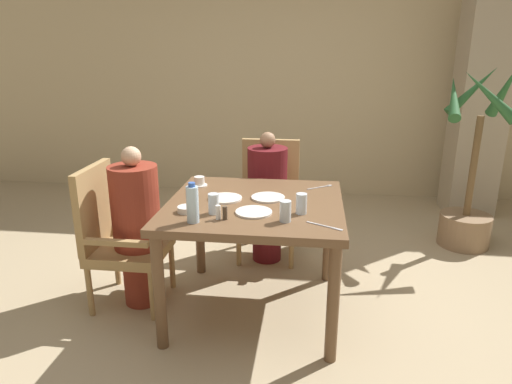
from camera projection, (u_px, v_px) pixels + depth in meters
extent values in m
plane|color=tan|center=(255.00, 308.00, 3.14)|extent=(16.00, 16.00, 0.00)
cube|color=#C6B289|center=(285.00, 76.00, 5.30)|extent=(8.00, 0.06, 2.80)
cube|color=tan|center=(482.00, 86.00, 4.61)|extent=(0.47, 0.47, 2.70)
cube|color=brown|center=(255.00, 206.00, 2.92)|extent=(1.11, 1.09, 0.05)
cylinder|color=brown|center=(159.00, 293.00, 2.63)|extent=(0.07, 0.07, 0.72)
cylinder|color=brown|center=(333.00, 304.00, 2.52)|extent=(0.07, 0.07, 0.72)
cylinder|color=brown|center=(200.00, 230.00, 3.55)|extent=(0.07, 0.07, 0.72)
cylinder|color=brown|center=(328.00, 236.00, 3.43)|extent=(0.07, 0.07, 0.72)
cube|color=#A88451|center=(131.00, 250.00, 3.13)|extent=(0.49, 0.49, 0.07)
cube|color=#A88451|center=(95.00, 206.00, 3.06)|extent=(0.05, 0.49, 0.55)
cube|color=#A88451|center=(141.00, 218.00, 3.29)|extent=(0.44, 0.04, 0.04)
cube|color=#A88451|center=(115.00, 243.00, 2.87)|extent=(0.44, 0.04, 0.04)
cylinder|color=#A88451|center=(172.00, 266.00, 3.37)|extent=(0.04, 0.04, 0.35)
cylinder|color=#A88451|center=(152.00, 296.00, 2.96)|extent=(0.04, 0.04, 0.35)
cylinder|color=#A88451|center=(117.00, 262.00, 3.42)|extent=(0.04, 0.04, 0.35)
cylinder|color=#A88451|center=(90.00, 291.00, 3.01)|extent=(0.04, 0.04, 0.35)
cylinder|color=maroon|center=(141.00, 274.00, 3.17)|extent=(0.24, 0.24, 0.42)
cylinder|color=maroon|center=(135.00, 207.00, 3.02)|extent=(0.32, 0.32, 0.56)
sphere|color=tan|center=(131.00, 156.00, 2.92)|extent=(0.13, 0.13, 0.13)
cube|color=#A88451|center=(268.00, 213.00, 3.83)|extent=(0.49, 0.49, 0.07)
cube|color=#A88451|center=(271.00, 171.00, 3.95)|extent=(0.49, 0.05, 0.55)
cube|color=#A88451|center=(295.00, 197.00, 3.75)|extent=(0.04, 0.44, 0.04)
cube|color=#A88451|center=(241.00, 195.00, 3.81)|extent=(0.04, 0.44, 0.04)
cylinder|color=#A88451|center=(291.00, 248.00, 3.66)|extent=(0.04, 0.04, 0.35)
cylinder|color=#A88451|center=(239.00, 245.00, 3.71)|extent=(0.04, 0.04, 0.35)
cylinder|color=#A88451|center=(294.00, 228.00, 4.07)|extent=(0.04, 0.04, 0.35)
cylinder|color=#A88451|center=(246.00, 226.00, 4.12)|extent=(0.04, 0.04, 0.35)
cylinder|color=#5B1419|center=(267.00, 235.00, 3.82)|extent=(0.24, 0.24, 0.42)
cylinder|color=#5B1419|center=(267.00, 180.00, 3.68)|extent=(0.32, 0.32, 0.54)
sphere|color=#997051|center=(268.00, 140.00, 3.58)|extent=(0.12, 0.12, 0.12)
cylinder|color=#896B4C|center=(464.00, 230.00, 4.12)|extent=(0.44, 0.44, 0.29)
cylinder|color=brown|center=(473.00, 167.00, 3.94)|extent=(0.06, 0.06, 0.88)
cone|color=#285B2D|center=(505.00, 89.00, 3.74)|extent=(0.15, 0.42, 0.49)
cone|color=#285B2D|center=(473.00, 90.00, 3.93)|extent=(0.47, 0.18, 0.46)
cone|color=#285B2D|center=(454.00, 97.00, 3.83)|extent=(0.18, 0.52, 0.38)
cone|color=#285B2D|center=(490.00, 96.00, 3.56)|extent=(0.48, 0.15, 0.44)
cylinder|color=white|center=(225.00, 198.00, 2.96)|extent=(0.22, 0.22, 0.01)
cylinder|color=white|center=(268.00, 197.00, 2.98)|extent=(0.22, 0.22, 0.01)
cylinder|color=white|center=(254.00, 212.00, 2.71)|extent=(0.22, 0.22, 0.01)
cylinder|color=white|center=(200.00, 185.00, 3.25)|extent=(0.11, 0.11, 0.01)
cylinder|color=white|center=(199.00, 181.00, 3.24)|extent=(0.07, 0.07, 0.06)
cylinder|color=white|center=(186.00, 209.00, 2.72)|extent=(0.11, 0.11, 0.04)
cylinder|color=silver|center=(193.00, 205.00, 2.54)|extent=(0.07, 0.07, 0.21)
cylinder|color=#3359B2|center=(192.00, 185.00, 2.51)|extent=(0.04, 0.04, 0.02)
cylinder|color=silver|center=(214.00, 204.00, 2.69)|extent=(0.06, 0.06, 0.12)
cylinder|color=silver|center=(285.00, 211.00, 2.56)|extent=(0.06, 0.06, 0.12)
cylinder|color=silver|center=(301.00, 204.00, 2.69)|extent=(0.06, 0.06, 0.12)
cylinder|color=white|center=(218.00, 212.00, 2.61)|extent=(0.03, 0.03, 0.08)
cylinder|color=#4C3D2D|center=(225.00, 213.00, 2.60)|extent=(0.03, 0.03, 0.08)
cube|color=silver|center=(318.00, 187.00, 3.20)|extent=(0.16, 0.12, 0.00)
cube|color=silver|center=(329.00, 186.00, 3.25)|extent=(0.04, 0.04, 0.00)
cube|color=silver|center=(322.00, 225.00, 2.52)|extent=(0.17, 0.10, 0.00)
cube|color=silver|center=(337.00, 229.00, 2.47)|extent=(0.06, 0.04, 0.00)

